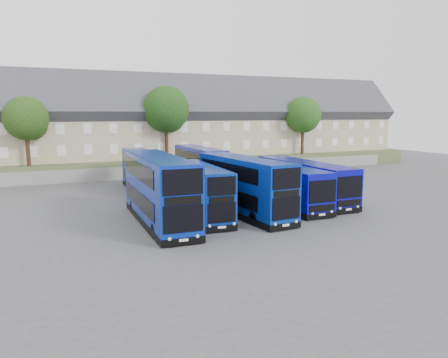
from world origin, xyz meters
TOP-DOWN VIEW (x-y plane):
  - ground at (0.00, 0.00)m, footprint 120.00×120.00m
  - retaining_wall at (0.00, 24.00)m, footprint 70.00×0.40m
  - earth_bank at (0.00, 34.00)m, footprint 80.00×20.00m
  - terrace_row at (6.00, 30.00)m, footprint 66.00×10.40m
  - dd_front_left at (-5.56, 1.88)m, footprint 3.19×12.12m
  - dd_front_mid at (-2.17, 2.52)m, footprint 2.99×9.89m
  - dd_front_right at (1.19, 1.92)m, footprint 3.30×11.18m
  - dd_rear_left at (-3.58, 15.08)m, footprint 2.46×10.14m
  - dd_rear_right at (2.57, 15.19)m, footprint 2.63×10.60m
  - coach_east_a at (5.70, 4.25)m, footprint 2.75×12.58m
  - coach_east_b at (8.71, 4.96)m, footprint 2.86×12.77m
  - tree_west at (-13.85, 25.10)m, footprint 4.80×4.80m
  - tree_mid at (2.15, 25.60)m, footprint 5.76×5.76m
  - tree_east at (22.15, 25.10)m, footprint 5.12×5.12m
  - tree_far at (28.15, 32.10)m, footprint 5.44×5.44m

SIDE VIEW (x-z plane):
  - ground at x=0.00m, z-range 0.00..0.00m
  - retaining_wall at x=0.00m, z-range 0.00..1.50m
  - earth_bank at x=0.00m, z-range 0.00..2.00m
  - coach_east_a at x=5.70m, z-range -0.03..3.40m
  - coach_east_b at x=8.71m, z-range -0.03..3.45m
  - dd_front_mid at x=-2.17m, z-range -0.04..3.83m
  - dd_rear_left at x=-3.58m, z-range -0.04..3.97m
  - dd_rear_right at x=2.57m, z-range -0.04..4.15m
  - dd_front_right at x=1.19m, z-range -0.04..4.35m
  - dd_front_left at x=-5.56m, z-range -0.04..4.74m
  - terrace_row at x=6.00m, z-range 1.00..12.20m
  - tree_west at x=-13.85m, z-range 3.23..10.88m
  - tree_east at x=22.15m, z-range 3.31..11.47m
  - tree_far at x=28.15m, z-range 3.39..12.06m
  - tree_mid at x=2.15m, z-range 3.48..12.66m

